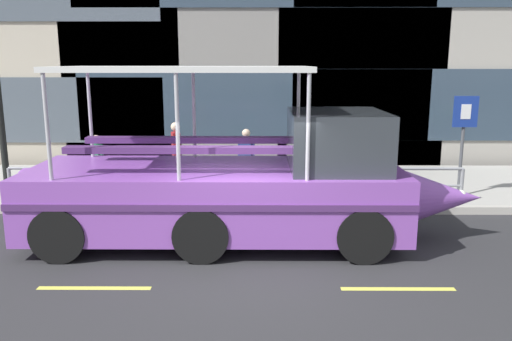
% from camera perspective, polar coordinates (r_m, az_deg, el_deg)
% --- Properties ---
extents(ground_plane, '(120.00, 120.00, 0.00)m').
position_cam_1_polar(ground_plane, '(9.21, -0.97, -10.36)').
color(ground_plane, '#2B2B2D').
extents(sidewalk, '(32.00, 4.80, 0.18)m').
position_cam_1_polar(sidewalk, '(14.53, -0.47, -1.62)').
color(sidewalk, '#A8A59E').
rests_on(sidewalk, ground_plane).
extents(curb_edge, '(32.00, 0.18, 0.18)m').
position_cam_1_polar(curb_edge, '(12.12, -0.64, -4.38)').
color(curb_edge, '#B2ADA3').
rests_on(curb_edge, ground_plane).
extents(lane_centreline, '(25.80, 0.12, 0.01)m').
position_cam_1_polar(lane_centreline, '(8.28, -1.14, -13.01)').
color(lane_centreline, '#DBD64C').
rests_on(lane_centreline, ground_plane).
extents(curb_guardrail, '(10.98, 0.09, 0.87)m').
position_cam_1_polar(curb_guardrail, '(12.29, -2.33, -0.92)').
color(curb_guardrail, gray).
rests_on(curb_guardrail, sidewalk).
extents(parking_sign, '(0.60, 0.12, 2.52)m').
position_cam_1_polar(parking_sign, '(13.61, 22.16, 4.31)').
color(parking_sign, '#4C4F54').
rests_on(parking_sign, sidewalk).
extents(duck_tour_boat, '(9.03, 2.65, 3.43)m').
position_cam_1_polar(duck_tour_boat, '(10.07, -1.53, -1.76)').
color(duck_tour_boat, purple).
rests_on(duck_tour_boat, ground_plane).
extents(pedestrian_near_bow, '(0.25, 0.41, 1.50)m').
position_cam_1_polar(pedestrian_near_bow, '(14.00, 11.95, 1.77)').
color(pedestrian_near_bow, '#47423D').
rests_on(pedestrian_near_bow, sidewalk).
extents(pedestrian_mid_left, '(0.45, 0.24, 1.60)m').
position_cam_1_polar(pedestrian_mid_left, '(13.62, -1.10, 2.01)').
color(pedestrian_mid_left, '#1E2338').
rests_on(pedestrian_mid_left, sidewalk).
extents(pedestrian_mid_right, '(0.29, 0.49, 1.77)m').
position_cam_1_polar(pedestrian_mid_right, '(13.85, -8.91, 2.46)').
color(pedestrian_mid_right, '#47423D').
rests_on(pedestrian_mid_right, sidewalk).
extents(pedestrian_near_stern, '(0.38, 0.30, 1.54)m').
position_cam_1_polar(pedestrian_near_stern, '(13.48, -17.26, 1.21)').
color(pedestrian_near_stern, '#1E2338').
rests_on(pedestrian_near_stern, sidewalk).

